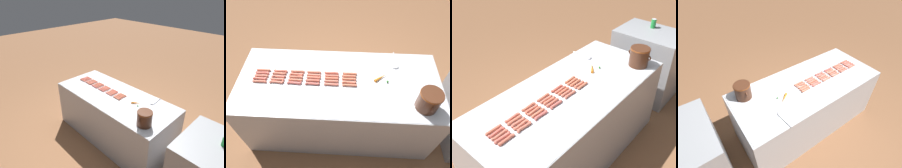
% 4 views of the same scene
% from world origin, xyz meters
% --- Properties ---
extents(ground_plane, '(20.00, 20.00, 0.00)m').
position_xyz_m(ground_plane, '(0.00, 0.00, 0.00)').
color(ground_plane, brown).
extents(griddle_counter, '(0.93, 2.17, 0.88)m').
position_xyz_m(griddle_counter, '(0.00, 0.00, 0.44)').
color(griddle_counter, '#ADAFB5').
rests_on(griddle_counter, ground_plane).
extents(hot_dog_0, '(0.03, 0.16, 0.03)m').
position_xyz_m(hot_dog_0, '(-0.10, -0.83, 0.89)').
color(hot_dog_0, '#C56349').
rests_on(hot_dog_0, griddle_counter).
extents(hot_dog_1, '(0.03, 0.15, 0.03)m').
position_xyz_m(hot_dog_1, '(-0.10, -0.64, 0.89)').
color(hot_dog_1, '#CE614C').
rests_on(hot_dog_1, griddle_counter).
extents(hot_dog_2, '(0.03, 0.15, 0.03)m').
position_xyz_m(hot_dog_2, '(-0.10, -0.45, 0.89)').
color(hot_dog_2, '#CA664D').
rests_on(hot_dog_2, griddle_counter).
extents(hot_dog_3, '(0.03, 0.15, 0.03)m').
position_xyz_m(hot_dog_3, '(-0.10, -0.27, 0.89)').
color(hot_dog_3, '#C7644A').
rests_on(hot_dog_3, griddle_counter).
extents(hot_dog_4, '(0.03, 0.15, 0.03)m').
position_xyz_m(hot_dog_4, '(-0.10, -0.08, 0.89)').
color(hot_dog_4, '#CB5A49').
rests_on(hot_dog_4, griddle_counter).
extents(hot_dog_5, '(0.03, 0.15, 0.03)m').
position_xyz_m(hot_dog_5, '(-0.10, 0.12, 0.89)').
color(hot_dog_5, '#BF6749').
rests_on(hot_dog_5, griddle_counter).
extents(hot_dog_6, '(0.04, 0.15, 0.03)m').
position_xyz_m(hot_dog_6, '(-0.06, -0.83, 0.89)').
color(hot_dog_6, '#CC5B4D').
rests_on(hot_dog_6, griddle_counter).
extents(hot_dog_7, '(0.03, 0.15, 0.03)m').
position_xyz_m(hot_dog_7, '(-0.06, -0.65, 0.89)').
color(hot_dog_7, '#C2664E').
rests_on(hot_dog_7, griddle_counter).
extents(hot_dog_8, '(0.03, 0.15, 0.03)m').
position_xyz_m(hot_dog_8, '(-0.06, -0.46, 0.89)').
color(hot_dog_8, '#CB614B').
rests_on(hot_dog_8, griddle_counter).
extents(hot_dog_9, '(0.03, 0.16, 0.03)m').
position_xyz_m(hot_dog_9, '(-0.06, -0.27, 0.89)').
color(hot_dog_9, '#C56650').
rests_on(hot_dog_9, griddle_counter).
extents(hot_dog_10, '(0.03, 0.15, 0.03)m').
position_xyz_m(hot_dog_10, '(-0.06, -0.07, 0.89)').
color(hot_dog_10, '#C6614D').
rests_on(hot_dog_10, griddle_counter).
extents(hot_dog_11, '(0.03, 0.15, 0.03)m').
position_xyz_m(hot_dog_11, '(-0.06, 0.11, 0.89)').
color(hot_dog_11, '#CB684B').
rests_on(hot_dog_11, griddle_counter).
extents(hot_dog_12, '(0.03, 0.15, 0.03)m').
position_xyz_m(hot_dog_12, '(-0.02, -0.83, 0.89)').
color(hot_dog_12, '#C26751').
rests_on(hot_dog_12, griddle_counter).
extents(hot_dog_13, '(0.03, 0.15, 0.03)m').
position_xyz_m(hot_dog_13, '(-0.02, -0.64, 0.89)').
color(hot_dog_13, '#C46551').
rests_on(hot_dog_13, griddle_counter).
extents(hot_dog_14, '(0.03, 0.15, 0.03)m').
position_xyz_m(hot_dog_14, '(-0.02, -0.46, 0.89)').
color(hot_dog_14, '#C4644B').
rests_on(hot_dog_14, griddle_counter).
extents(hot_dog_15, '(0.03, 0.15, 0.03)m').
position_xyz_m(hot_dog_15, '(-0.02, -0.27, 0.89)').
color(hot_dog_15, '#CB654D').
rests_on(hot_dog_15, griddle_counter).
extents(hot_dog_16, '(0.03, 0.16, 0.03)m').
position_xyz_m(hot_dog_16, '(-0.02, -0.08, 0.89)').
color(hot_dog_16, '#CA6247').
rests_on(hot_dog_16, griddle_counter).
extents(hot_dog_17, '(0.03, 0.15, 0.03)m').
position_xyz_m(hot_dog_17, '(-0.02, 0.11, 0.89)').
color(hot_dog_17, '#CC6647').
rests_on(hot_dog_17, griddle_counter).
extents(hot_dog_18, '(0.03, 0.15, 0.03)m').
position_xyz_m(hot_dog_18, '(0.02, -0.84, 0.89)').
color(hot_dog_18, '#CA6051').
rests_on(hot_dog_18, griddle_counter).
extents(hot_dog_19, '(0.03, 0.15, 0.03)m').
position_xyz_m(hot_dog_19, '(0.02, -0.65, 0.89)').
color(hot_dog_19, '#C86750').
rests_on(hot_dog_19, griddle_counter).
extents(hot_dog_20, '(0.03, 0.16, 0.03)m').
position_xyz_m(hot_dog_20, '(0.02, -0.46, 0.89)').
color(hot_dog_20, '#C4654A').
rests_on(hot_dog_20, griddle_counter).
extents(hot_dog_21, '(0.03, 0.15, 0.03)m').
position_xyz_m(hot_dog_21, '(0.02, -0.27, 0.89)').
color(hot_dog_21, '#BF5D49').
rests_on(hot_dog_21, griddle_counter).
extents(hot_dog_22, '(0.03, 0.16, 0.03)m').
position_xyz_m(hot_dog_22, '(0.02, -0.08, 0.89)').
color(hot_dog_22, '#C06550').
rests_on(hot_dog_22, griddle_counter).
extents(hot_dog_23, '(0.04, 0.15, 0.03)m').
position_xyz_m(hot_dog_23, '(0.02, 0.11, 0.89)').
color(hot_dog_23, '#C8644A').
rests_on(hot_dog_23, griddle_counter).
extents(hot_dog_24, '(0.03, 0.15, 0.03)m').
position_xyz_m(hot_dog_24, '(0.06, -0.83, 0.89)').
color(hot_dog_24, '#C85E48').
rests_on(hot_dog_24, griddle_counter).
extents(hot_dog_25, '(0.04, 0.15, 0.03)m').
position_xyz_m(hot_dog_25, '(0.06, -0.65, 0.89)').
color(hot_dog_25, '#C5644F').
rests_on(hot_dog_25, griddle_counter).
extents(hot_dog_26, '(0.03, 0.15, 0.03)m').
position_xyz_m(hot_dog_26, '(0.06, -0.46, 0.89)').
color(hot_dog_26, '#C65950').
rests_on(hot_dog_26, griddle_counter).
extents(hot_dog_27, '(0.03, 0.15, 0.03)m').
position_xyz_m(hot_dog_27, '(0.06, -0.27, 0.89)').
color(hot_dog_27, '#C2594E').
rests_on(hot_dog_27, griddle_counter).
extents(hot_dog_28, '(0.03, 0.15, 0.03)m').
position_xyz_m(hot_dog_28, '(0.06, -0.07, 0.89)').
color(hot_dog_28, '#C96350').
rests_on(hot_dog_28, griddle_counter).
extents(hot_dog_29, '(0.03, 0.15, 0.03)m').
position_xyz_m(hot_dog_29, '(0.06, 0.12, 0.89)').
color(hot_dog_29, '#C56549').
rests_on(hot_dog_29, griddle_counter).
extents(bean_pot, '(0.27, 0.22, 0.21)m').
position_xyz_m(bean_pot, '(0.27, 0.85, 1.00)').
color(bean_pot, '#472616').
rests_on(bean_pot, griddle_counter).
extents(serving_spoon, '(0.27, 0.08, 0.02)m').
position_xyz_m(serving_spoon, '(-0.28, 0.63, 0.89)').
color(serving_spoon, '#B7B7BC').
rests_on(serving_spoon, griddle_counter).
extents(carrot, '(0.13, 0.16, 0.03)m').
position_xyz_m(carrot, '(-0.06, 0.45, 0.90)').
color(carrot, orange).
rests_on(carrot, griddle_counter).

